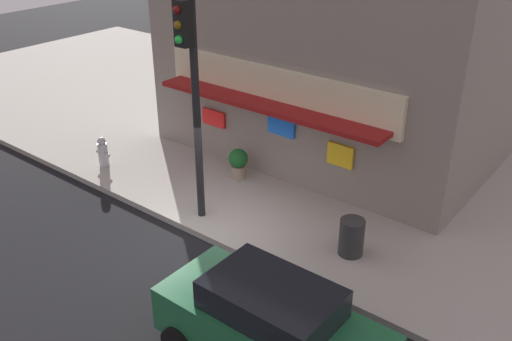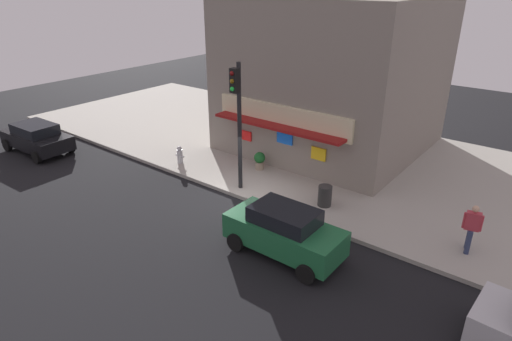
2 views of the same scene
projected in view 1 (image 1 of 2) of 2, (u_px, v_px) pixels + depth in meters
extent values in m
plane|color=black|center=(202.00, 240.00, 13.14)|extent=(54.74, 54.74, 0.00)
cube|color=#A39E93|center=(340.00, 148.00, 17.49)|extent=(36.49, 12.53, 0.16)
cube|color=gray|center=(367.00, 12.00, 17.03)|extent=(9.26, 9.14, 7.57)
cube|color=beige|center=(275.00, 88.00, 14.30)|extent=(7.04, 0.16, 1.04)
cube|color=maroon|center=(267.00, 105.00, 14.22)|extent=(6.67, 0.90, 0.12)
cube|color=red|center=(214.00, 118.00, 16.14)|extent=(0.81, 0.08, 0.47)
cube|color=blue|center=(281.00, 126.00, 14.66)|extent=(0.83, 0.08, 0.53)
cube|color=yellow|center=(340.00, 155.00, 13.82)|extent=(0.71, 0.08, 0.57)
cylinder|color=black|center=(197.00, 112.00, 12.61)|extent=(0.18, 0.18, 5.36)
cube|color=black|center=(183.00, 23.00, 11.52)|extent=(0.32, 0.28, 0.95)
sphere|color=maroon|center=(177.00, 10.00, 11.28)|extent=(0.18, 0.18, 0.18)
sphere|color=brown|center=(178.00, 25.00, 11.41)|extent=(0.18, 0.18, 0.18)
sphere|color=#1ED83F|center=(179.00, 40.00, 11.55)|extent=(0.18, 0.18, 0.18)
cylinder|color=#B2B2B7|center=(103.00, 154.00, 16.10)|extent=(0.28, 0.28, 0.68)
sphere|color=#B2B2B7|center=(101.00, 141.00, 15.91)|extent=(0.23, 0.23, 0.23)
cylinder|color=#B2B2B7|center=(99.00, 152.00, 16.19)|extent=(0.12, 0.10, 0.10)
cylinder|color=#B2B2B7|center=(108.00, 155.00, 15.98)|extent=(0.12, 0.10, 0.10)
cylinder|color=#2D2D2D|center=(351.00, 237.00, 12.20)|extent=(0.55, 0.55, 0.84)
cylinder|color=gray|center=(238.00, 172.00, 15.49)|extent=(0.40, 0.40, 0.36)
sphere|color=#195623|center=(238.00, 158.00, 15.31)|extent=(0.53, 0.53, 0.53)
cube|color=#1E6038|center=(271.00, 332.00, 9.38)|extent=(3.98, 1.66, 0.88)
cube|color=black|center=(272.00, 299.00, 9.06)|extent=(2.15, 1.40, 0.52)
cylinder|color=black|center=(239.00, 294.00, 10.92)|extent=(0.64, 0.22, 0.64)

